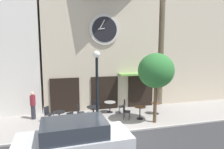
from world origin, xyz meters
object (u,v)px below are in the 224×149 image
cafe_chair_curbside (123,105)px  cafe_chair_corner (79,112)px  cafe_table_near_curb (110,105)px  pedestrian_maroon (33,105)px  cafe_chair_right_end (69,119)px  cafe_chair_by_entrance (96,106)px  cafe_table_center_left (59,116)px  cafe_table_rightmost (140,110)px  cafe_chair_under_awning (48,113)px  street_tree (156,71)px  cafe_table_center_right (156,107)px  cafe_chair_left_end (125,110)px  cafe_table_near_door (93,110)px  parked_car_silver (74,141)px  street_lamp (97,90)px

cafe_chair_curbside → cafe_chair_corner: size_ratio=1.00×
cafe_table_near_curb → pedestrian_maroon: 4.77m
cafe_chair_right_end → cafe_chair_by_entrance: bearing=46.6°
cafe_table_center_left → cafe_table_rightmost: size_ratio=0.96×
cafe_chair_right_end → pedestrian_maroon: size_ratio=0.54×
cafe_chair_by_entrance → cafe_chair_right_end: same height
cafe_table_center_left → cafe_chair_under_awning: size_ratio=0.82×
cafe_chair_right_end → street_tree: bearing=-4.8°
cafe_chair_by_entrance → pedestrian_maroon: bearing=179.3°
cafe_table_center_right → cafe_chair_under_awning: cafe_chair_under_awning is taller
cafe_chair_left_end → pedestrian_maroon: 5.57m
cafe_chair_corner → cafe_table_near_door: bearing=7.8°
cafe_chair_by_entrance → parked_car_silver: size_ratio=0.21×
cafe_table_near_door → cafe_table_rightmost: 2.83m
street_tree → cafe_table_near_door: (-3.33, 1.52, -2.44)m
cafe_table_near_curb → cafe_chair_curbside: bearing=-23.0°
cafe_table_near_curb → cafe_chair_curbside: 0.88m
cafe_chair_curbside → cafe_chair_left_end: same height
pedestrian_maroon → street_tree: bearing=-19.0°
cafe_chair_left_end → cafe_chair_under_awning: bearing=171.3°
cafe_table_center_left → cafe_chair_corner: (1.16, 0.35, 0.01)m
cafe_table_rightmost → cafe_table_center_left: bearing=175.8°
cafe_chair_curbside → parked_car_silver: bearing=-126.6°
cafe_table_near_door → pedestrian_maroon: size_ratio=0.46×
cafe_table_center_right → parked_car_silver: 6.82m
cafe_table_center_left → street_tree: bearing=-11.2°
cafe_chair_by_entrance → cafe_chair_right_end: (-1.80, -1.90, 0.00)m
cafe_table_center_right → street_lamp: bearing=-162.8°
cafe_table_near_curb → cafe_chair_right_end: bearing=-144.6°
cafe_chair_under_awning → cafe_chair_left_end: size_ratio=1.00×
cafe_chair_left_end → cafe_chair_corner: bearing=170.9°
cafe_chair_right_end → cafe_table_center_left: bearing=129.0°
cafe_chair_curbside → cafe_chair_corner: (-2.90, -0.59, 0.00)m
cafe_chair_corner → cafe_chair_right_end: bearing=-122.1°
cafe_table_center_right → cafe_chair_by_entrance: (-3.76, 0.99, 0.04)m
cafe_table_center_right → cafe_chair_by_entrance: size_ratio=0.81×
cafe_table_near_door → cafe_table_rightmost: size_ratio=0.99×
cafe_chair_by_entrance → cafe_chair_under_awning: same height
cafe_table_near_curb → cafe_chair_corner: 2.29m
cafe_chair_under_awning → cafe_chair_left_end: same height
cafe_table_center_left → cafe_table_center_right: size_ratio=1.01×
cafe_chair_left_end → parked_car_silver: bearing=-131.9°
cafe_table_near_curb → parked_car_silver: bearing=-118.0°
cafe_chair_under_awning → parked_car_silver: (1.20, -4.36, 0.23)m
cafe_table_rightmost → cafe_chair_by_entrance: bearing=146.0°
street_tree → cafe_chair_right_end: 5.40m
cafe_chair_right_end → cafe_chair_left_end: bearing=9.7°
cafe_table_center_left → cafe_chair_by_entrance: size_ratio=0.82×
street_tree → cafe_table_rightmost: street_tree is taller
cafe_table_center_left → cafe_chair_right_end: size_ratio=0.82×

